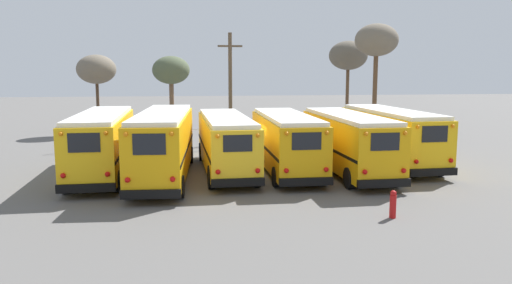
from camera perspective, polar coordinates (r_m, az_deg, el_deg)
name	(u,v)px	position (r m, az deg, el deg)	size (l,w,h in m)	color
ground_plane	(256,172)	(26.68, -0.05, -3.40)	(160.00, 160.00, 0.00)	#5B5956
school_bus_0	(102,142)	(26.61, -17.18, 0.02)	(2.75, 10.23, 3.23)	yellow
school_bus_1	(164,143)	(25.14, -10.51, -0.08)	(2.88, 10.80, 3.34)	#E5A00C
school_bus_2	(226,141)	(26.35, -3.48, 0.08)	(2.75, 10.15, 3.01)	yellow
school_bus_3	(286,141)	(26.33, 3.45, 0.13)	(2.57, 9.41, 3.09)	#E5A00C
school_bus_4	(348,141)	(26.50, 10.43, 0.10)	(2.69, 9.75, 3.12)	#E5A00C
school_bus_5	(390,135)	(29.45, 15.11, 0.79)	(2.90, 9.82, 3.15)	yellow
utility_pole	(230,86)	(37.01, -2.95, 6.39)	(1.80, 0.28, 8.08)	brown
bare_tree_0	(96,70)	(44.36, -17.78, 7.87)	(3.26, 3.26, 6.67)	#473323
bare_tree_1	(376,41)	(44.49, 13.61, 11.12)	(3.68, 3.68, 9.30)	brown
bare_tree_2	(348,56)	(50.48, 10.50, 9.64)	(3.78, 3.78, 8.23)	brown
bare_tree_3	(171,71)	(43.38, -9.69, 8.00)	(3.17, 3.17, 6.57)	brown
fence_line	(242,135)	(34.03, -1.66, 0.80)	(23.85, 0.06, 1.42)	#939399
fire_hydrant	(393,204)	(19.03, 15.39, -6.86)	(0.24, 0.24, 1.03)	#B21414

